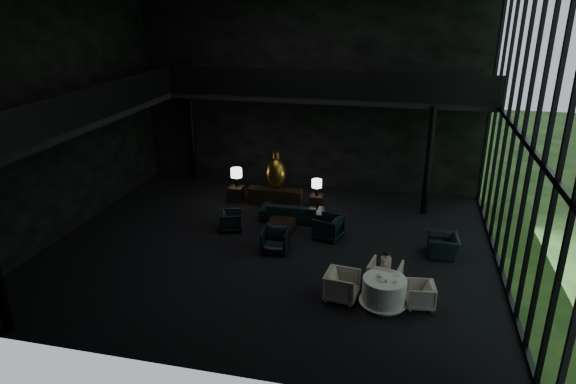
% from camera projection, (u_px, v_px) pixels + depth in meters
% --- Properties ---
extents(floor, '(14.00, 12.00, 0.02)m').
position_uv_depth(floor, '(271.00, 247.00, 16.45)').
color(floor, black).
rests_on(floor, ground).
extents(wall_back, '(14.00, 0.04, 8.00)m').
position_uv_depth(wall_back, '(309.00, 91.00, 20.51)').
color(wall_back, black).
rests_on(wall_back, ground).
extents(wall_front, '(14.00, 0.04, 8.00)m').
position_uv_depth(wall_front, '(186.00, 197.00, 9.58)').
color(wall_front, black).
rests_on(wall_front, ground).
extents(wall_left, '(0.04, 12.00, 8.00)m').
position_uv_depth(wall_left, '(60.00, 113.00, 16.53)').
color(wall_left, black).
rests_on(wall_left, ground).
extents(curtain_wall, '(0.20, 12.00, 8.00)m').
position_uv_depth(curtain_wall, '(523.00, 138.00, 13.57)').
color(curtain_wall, black).
rests_on(curtain_wall, ground).
extents(mezzanine_left, '(2.00, 12.00, 0.25)m').
position_uv_depth(mezzanine_left, '(88.00, 115.00, 16.32)').
color(mezzanine_left, black).
rests_on(mezzanine_left, wall_left).
extents(mezzanine_back, '(12.00, 2.00, 0.25)m').
position_uv_depth(mezzanine_back, '(329.00, 97.00, 19.39)').
color(mezzanine_back, black).
rests_on(mezzanine_back, wall_back).
extents(railing_left, '(0.06, 12.00, 1.00)m').
position_uv_depth(railing_left, '(114.00, 97.00, 15.89)').
color(railing_left, black).
rests_on(railing_left, mezzanine_left).
extents(railing_back, '(12.00, 0.06, 1.00)m').
position_uv_depth(railing_back, '(326.00, 85.00, 18.26)').
color(railing_back, black).
rests_on(railing_back, mezzanine_back).
extents(column_nw, '(0.24, 0.24, 4.00)m').
position_uv_depth(column_nw, '(192.00, 135.00, 22.01)').
color(column_nw, black).
rests_on(column_nw, floor).
extents(column_ne, '(0.24, 0.24, 4.00)m').
position_uv_depth(column_ne, '(428.00, 161.00, 18.37)').
color(column_ne, black).
rests_on(column_ne, floor).
extents(console, '(2.07, 0.47, 0.66)m').
position_uv_depth(console, '(275.00, 197.00, 19.70)').
color(console, black).
rests_on(console, floor).
extents(bronze_urn, '(0.76, 0.76, 1.42)m').
position_uv_depth(bronze_urn, '(276.00, 172.00, 19.54)').
color(bronze_urn, '#AC9136').
rests_on(bronze_urn, console).
extents(side_table_left, '(0.53, 0.53, 0.58)m').
position_uv_depth(side_table_left, '(236.00, 194.00, 20.12)').
color(side_table_left, black).
rests_on(side_table_left, floor).
extents(table_lamp_left, '(0.44, 0.44, 0.73)m').
position_uv_depth(table_lamp_left, '(236.00, 173.00, 19.92)').
color(table_lamp_left, black).
rests_on(table_lamp_left, side_table_left).
extents(side_table_right, '(0.48, 0.48, 0.53)m').
position_uv_depth(side_table_right, '(316.00, 202.00, 19.40)').
color(side_table_right, black).
rests_on(side_table_right, floor).
extents(table_lamp_right, '(0.38, 0.38, 0.63)m').
position_uv_depth(table_lamp_right, '(317.00, 184.00, 19.15)').
color(table_lamp_right, black).
rests_on(table_lamp_right, side_table_right).
extents(sofa, '(2.56, 0.83, 0.99)m').
position_uv_depth(sofa, '(293.00, 208.00, 18.26)').
color(sofa, black).
rests_on(sofa, floor).
extents(lounge_armchair_west, '(0.85, 0.88, 0.72)m').
position_uv_depth(lounge_armchair_west, '(231.00, 220.00, 17.55)').
color(lounge_armchair_west, black).
rests_on(lounge_armchair_west, floor).
extents(lounge_armchair_east, '(1.07, 1.11, 0.94)m').
position_uv_depth(lounge_armchair_east, '(328.00, 225.00, 16.90)').
color(lounge_armchair_east, black).
rests_on(lounge_armchair_east, floor).
extents(lounge_armchair_south, '(0.90, 0.85, 0.89)m').
position_uv_depth(lounge_armchair_south, '(275.00, 239.00, 16.01)').
color(lounge_armchair_south, black).
rests_on(lounge_armchair_south, floor).
extents(window_armchair, '(0.66, 0.96, 0.81)m').
position_uv_depth(window_armchair, '(443.00, 243.00, 15.79)').
color(window_armchair, black).
rests_on(window_armchair, floor).
extents(coffee_table, '(0.89, 0.89, 0.39)m').
position_uv_depth(coffee_table, '(281.00, 226.00, 17.49)').
color(coffee_table, black).
rests_on(coffee_table, floor).
extents(dining_table, '(1.27, 1.27, 0.75)m').
position_uv_depth(dining_table, '(384.00, 293.00, 13.26)').
color(dining_table, white).
rests_on(dining_table, floor).
extents(dining_chair_north, '(1.08, 1.03, 0.95)m').
position_uv_depth(dining_chair_north, '(385.00, 272.00, 13.96)').
color(dining_chair_north, '#A49E91').
rests_on(dining_chair_north, floor).
extents(dining_chair_east, '(0.69, 0.73, 0.67)m').
position_uv_depth(dining_chair_east, '(420.00, 295.00, 13.18)').
color(dining_chair_east, beige).
rests_on(dining_chair_east, floor).
extents(dining_chair_west, '(0.96, 1.01, 0.94)m').
position_uv_depth(dining_chair_west, '(342.00, 283.00, 13.46)').
color(dining_chair_west, '#ABA493').
rests_on(dining_chair_west, floor).
extents(child, '(0.29, 0.29, 0.61)m').
position_uv_depth(child, '(386.00, 261.00, 13.99)').
color(child, beige).
rests_on(child, dining_chair_north).
extents(plate_a, '(0.26, 0.26, 0.01)m').
position_uv_depth(plate_a, '(381.00, 280.00, 13.03)').
color(plate_a, white).
rests_on(plate_a, dining_table).
extents(plate_b, '(0.24, 0.24, 0.01)m').
position_uv_depth(plate_b, '(396.00, 275.00, 13.30)').
color(plate_b, white).
rests_on(plate_b, dining_table).
extents(saucer, '(0.17, 0.17, 0.01)m').
position_uv_depth(saucer, '(395.00, 282.00, 12.97)').
color(saucer, white).
rests_on(saucer, dining_table).
extents(coffee_cup, '(0.09, 0.09, 0.06)m').
position_uv_depth(coffee_cup, '(396.00, 282.00, 12.89)').
color(coffee_cup, white).
rests_on(coffee_cup, saucer).
extents(cereal_bowl, '(0.17, 0.17, 0.08)m').
position_uv_depth(cereal_bowl, '(380.00, 276.00, 13.18)').
color(cereal_bowl, white).
rests_on(cereal_bowl, dining_table).
extents(cream_pot, '(0.07, 0.07, 0.07)m').
position_uv_depth(cream_pot, '(386.00, 281.00, 12.94)').
color(cream_pot, '#99999E').
rests_on(cream_pot, dining_table).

